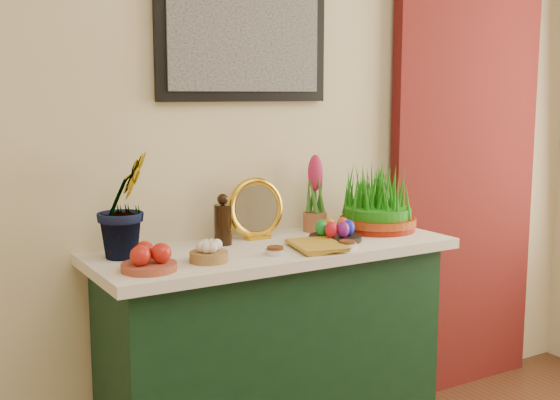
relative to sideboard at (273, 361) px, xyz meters
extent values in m
cube|color=beige|center=(-0.05, 0.25, 0.93)|extent=(4.00, 0.04, 2.70)
cube|color=black|center=(0.00, 0.23, 1.27)|extent=(0.74, 0.03, 0.54)
cube|color=#A5A5A5|center=(0.00, 0.21, 1.27)|extent=(0.66, 0.01, 0.46)
cube|color=#480C11|center=(1.20, 0.20, 0.72)|extent=(0.90, 0.06, 2.30)
cube|color=#12331A|center=(0.00, 0.00, 0.00)|extent=(1.30, 0.45, 0.85)
cube|color=silver|center=(0.00, 0.00, 0.45)|extent=(1.40, 0.55, 0.04)
imported|color=#307121|center=(-0.55, 0.10, 0.71)|extent=(0.31, 0.30, 0.49)
cylinder|color=#99422C|center=(-0.55, -0.13, 0.48)|extent=(0.21, 0.21, 0.03)
cylinder|color=olive|center=(-0.33, -0.12, 0.48)|extent=(0.17, 0.17, 0.04)
cylinder|color=black|center=(-0.16, 0.10, 0.54)|extent=(0.07, 0.07, 0.15)
sphere|color=black|center=(-0.16, 0.10, 0.64)|extent=(0.04, 0.04, 0.04)
cube|color=gold|center=(0.00, 0.13, 0.47)|extent=(0.10, 0.05, 0.01)
torus|color=gold|center=(0.00, 0.14, 0.59)|extent=(0.25, 0.06, 0.25)
cylinder|color=silver|center=(0.00, 0.14, 0.59)|extent=(0.19, 0.03, 0.19)
imported|color=#B78E25|center=(0.02, -0.13, 0.48)|extent=(0.20, 0.26, 0.03)
cylinder|color=silver|center=(-0.08, -0.14, 0.47)|extent=(0.07, 0.07, 0.02)
cylinder|color=#592D14|center=(-0.08, -0.14, 0.49)|extent=(0.06, 0.06, 0.01)
cylinder|color=silver|center=(0.21, -0.19, 0.47)|extent=(0.07, 0.07, 0.02)
cylinder|color=#592D14|center=(0.21, -0.19, 0.49)|extent=(0.06, 0.06, 0.01)
cylinder|color=black|center=(0.25, -0.05, 0.48)|extent=(0.27, 0.27, 0.02)
ellipsoid|color=red|center=(0.21, -0.09, 0.52)|extent=(0.05, 0.05, 0.06)
ellipsoid|color=#1B28C2|center=(0.29, -0.09, 0.52)|extent=(0.05, 0.05, 0.06)
ellipsoid|color=orange|center=(0.25, -0.01, 0.52)|extent=(0.05, 0.05, 0.06)
ellipsoid|color=#188831|center=(0.20, -0.03, 0.52)|extent=(0.05, 0.05, 0.06)
ellipsoid|color=#D44E19|center=(0.30, -0.03, 0.52)|extent=(0.05, 0.05, 0.06)
ellipsoid|color=#761887|center=(0.25, -0.11, 0.52)|extent=(0.05, 0.05, 0.06)
cylinder|color=#9B5836|center=(0.29, 0.15, 0.51)|extent=(0.10, 0.10, 0.08)
ellipsoid|color=#CD295D|center=(0.29, 0.15, 0.71)|extent=(0.06, 0.06, 0.15)
cylinder|color=maroon|center=(0.52, 0.02, 0.49)|extent=(0.31, 0.31, 0.06)
cylinder|color=#A21810|center=(0.52, 0.02, 0.50)|extent=(0.32, 0.32, 0.03)
camera|label=1|loc=(-1.32, -2.26, 1.03)|focal=45.00mm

